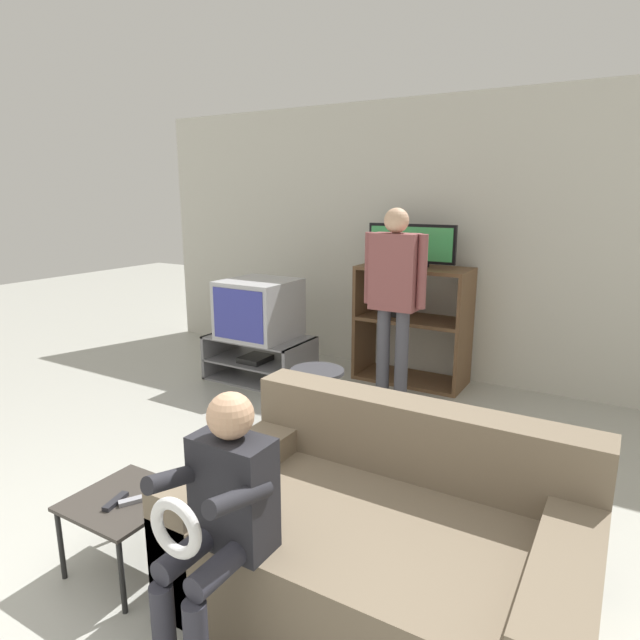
{
  "coord_description": "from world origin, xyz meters",
  "views": [
    {
      "loc": [
        1.68,
        -0.78,
        1.73
      ],
      "look_at": [
        -0.12,
        2.25,
        0.9
      ],
      "focal_mm": 30.0,
      "sensor_mm": 36.0,
      "label": 1
    }
  ],
  "objects_px": {
    "person_seated_child": "(219,514)",
    "remote_control_black": "(116,501)",
    "couch": "(382,548)",
    "person_standing_adult": "(394,288)",
    "television_flat": "(411,247)",
    "snack_table": "(126,506)",
    "television_main": "(259,309)",
    "tv_stand": "(260,359)",
    "media_shelf": "(412,324)",
    "folding_stool": "(317,389)",
    "remote_control_white": "(135,500)"
  },
  "relations": [
    {
      "from": "folding_stool",
      "to": "person_seated_child",
      "type": "xyz_separation_m",
      "value": [
        0.47,
        -1.45,
        0.1
      ]
    },
    {
      "from": "snack_table",
      "to": "couch",
      "type": "xyz_separation_m",
      "value": [
        1.12,
        0.38,
        -0.04
      ]
    },
    {
      "from": "tv_stand",
      "to": "person_seated_child",
      "type": "bearing_deg",
      "value": -55.39
    },
    {
      "from": "television_flat",
      "to": "remote_control_white",
      "type": "bearing_deg",
      "value": -91.29
    },
    {
      "from": "media_shelf",
      "to": "television_flat",
      "type": "height_order",
      "value": "television_flat"
    },
    {
      "from": "couch",
      "to": "person_seated_child",
      "type": "xyz_separation_m",
      "value": [
        -0.38,
        -0.56,
        0.35
      ]
    },
    {
      "from": "folding_stool",
      "to": "remote_control_black",
      "type": "distance_m",
      "value": 1.36
    },
    {
      "from": "folding_stool",
      "to": "person_standing_adult",
      "type": "height_order",
      "value": "person_standing_adult"
    },
    {
      "from": "couch",
      "to": "person_standing_adult",
      "type": "relative_size",
      "value": 0.99
    },
    {
      "from": "couch",
      "to": "person_seated_child",
      "type": "relative_size",
      "value": 1.53
    },
    {
      "from": "remote_control_black",
      "to": "person_seated_child",
      "type": "bearing_deg",
      "value": -23.45
    },
    {
      "from": "person_seated_child",
      "to": "media_shelf",
      "type": "bearing_deg",
      "value": 99.58
    },
    {
      "from": "snack_table",
      "to": "couch",
      "type": "height_order",
      "value": "couch"
    },
    {
      "from": "television_main",
      "to": "snack_table",
      "type": "relative_size",
      "value": 1.38
    },
    {
      "from": "remote_control_black",
      "to": "remote_control_white",
      "type": "height_order",
      "value": "same"
    },
    {
      "from": "remote_control_black",
      "to": "television_flat",
      "type": "bearing_deg",
      "value": 73.6
    },
    {
      "from": "folding_stool",
      "to": "snack_table",
      "type": "bearing_deg",
      "value": -101.88
    },
    {
      "from": "person_seated_child",
      "to": "television_flat",
      "type": "bearing_deg",
      "value": 100.21
    },
    {
      "from": "snack_table",
      "to": "remote_control_white",
      "type": "bearing_deg",
      "value": 0.54
    },
    {
      "from": "television_flat",
      "to": "snack_table",
      "type": "height_order",
      "value": "television_flat"
    },
    {
      "from": "television_main",
      "to": "person_standing_adult",
      "type": "bearing_deg",
      "value": 2.68
    },
    {
      "from": "television_flat",
      "to": "person_standing_adult",
      "type": "bearing_deg",
      "value": -80.02
    },
    {
      "from": "television_flat",
      "to": "media_shelf",
      "type": "bearing_deg",
      "value": 21.23
    },
    {
      "from": "snack_table",
      "to": "media_shelf",
      "type": "bearing_deg",
      "value": 86.83
    },
    {
      "from": "television_main",
      "to": "couch",
      "type": "bearing_deg",
      "value": -43.47
    },
    {
      "from": "television_flat",
      "to": "folding_stool",
      "type": "relative_size",
      "value": 1.23
    },
    {
      "from": "television_flat",
      "to": "couch",
      "type": "bearing_deg",
      "value": -70.41
    },
    {
      "from": "snack_table",
      "to": "remote_control_black",
      "type": "bearing_deg",
      "value": -88.38
    },
    {
      "from": "remote_control_black",
      "to": "snack_table",
      "type": "bearing_deg",
      "value": 77.7
    },
    {
      "from": "television_flat",
      "to": "remote_control_black",
      "type": "relative_size",
      "value": 5.72
    },
    {
      "from": "person_seated_child",
      "to": "remote_control_black",
      "type": "bearing_deg",
      "value": 170.47
    },
    {
      "from": "tv_stand",
      "to": "media_shelf",
      "type": "distance_m",
      "value": 1.48
    },
    {
      "from": "television_main",
      "to": "person_standing_adult",
      "type": "xyz_separation_m",
      "value": [
        1.32,
        0.06,
        0.3
      ]
    },
    {
      "from": "television_main",
      "to": "folding_stool",
      "type": "distance_m",
      "value": 1.8
    },
    {
      "from": "media_shelf",
      "to": "television_flat",
      "type": "distance_m",
      "value": 0.71
    },
    {
      "from": "media_shelf",
      "to": "person_standing_adult",
      "type": "height_order",
      "value": "person_standing_adult"
    },
    {
      "from": "television_flat",
      "to": "person_standing_adult",
      "type": "xyz_separation_m",
      "value": [
        0.11,
        -0.62,
        -0.28
      ]
    },
    {
      "from": "media_shelf",
      "to": "person_seated_child",
      "type": "xyz_separation_m",
      "value": [
        0.56,
        -3.33,
        0.07
      ]
    },
    {
      "from": "television_main",
      "to": "remote_control_white",
      "type": "xyz_separation_m",
      "value": [
        1.14,
        -2.46,
        -0.31
      ]
    },
    {
      "from": "television_flat",
      "to": "snack_table",
      "type": "distance_m",
      "value": 3.28
    },
    {
      "from": "couch",
      "to": "person_standing_adult",
      "type": "height_order",
      "value": "person_standing_adult"
    },
    {
      "from": "television_flat",
      "to": "couch",
      "type": "relative_size",
      "value": 0.51
    },
    {
      "from": "snack_table",
      "to": "remote_control_white",
      "type": "relative_size",
      "value": 3.2
    },
    {
      "from": "snack_table",
      "to": "person_seated_child",
      "type": "distance_m",
      "value": 0.82
    },
    {
      "from": "folding_stool",
      "to": "remote_control_white",
      "type": "bearing_deg",
      "value": -98.88
    },
    {
      "from": "television_main",
      "to": "tv_stand",
      "type": "bearing_deg",
      "value": -114.24
    },
    {
      "from": "media_shelf",
      "to": "remote_control_white",
      "type": "distance_m",
      "value": 3.16
    },
    {
      "from": "tv_stand",
      "to": "media_shelf",
      "type": "xyz_separation_m",
      "value": [
        1.25,
        0.7,
        0.35
      ]
    },
    {
      "from": "snack_table",
      "to": "couch",
      "type": "relative_size",
      "value": 0.28
    },
    {
      "from": "couch",
      "to": "person_standing_adult",
      "type": "xyz_separation_m",
      "value": [
        -0.87,
        2.14,
        0.71
      ]
    }
  ]
}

